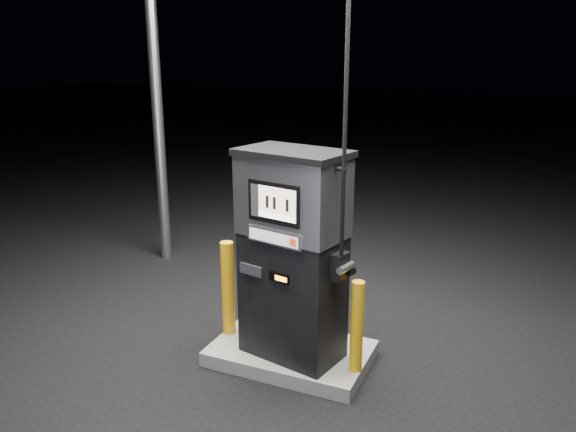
% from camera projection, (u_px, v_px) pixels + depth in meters
% --- Properties ---
extents(ground, '(80.00, 80.00, 0.00)m').
position_uv_depth(ground, '(291.00, 360.00, 5.84)').
color(ground, black).
rests_on(ground, ground).
extents(pump_island, '(1.60, 1.00, 0.15)m').
position_uv_depth(pump_island, '(291.00, 353.00, 5.82)').
color(pump_island, slate).
rests_on(pump_island, ground).
extents(fuel_dispenser, '(1.20, 0.81, 4.30)m').
position_uv_depth(fuel_dispenser, '(293.00, 254.00, 5.39)').
color(fuel_dispenser, black).
rests_on(fuel_dispenser, pump_island).
extents(bollard_left, '(0.17, 0.17, 1.03)m').
position_uv_depth(bollard_left, '(228.00, 288.00, 5.96)').
color(bollard_left, '#F6A70D').
rests_on(bollard_left, pump_island).
extents(bollard_right, '(0.15, 0.15, 0.91)m').
position_uv_depth(bollard_right, '(357.00, 327.00, 5.25)').
color(bollard_right, '#F6A70D').
rests_on(bollard_right, pump_island).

